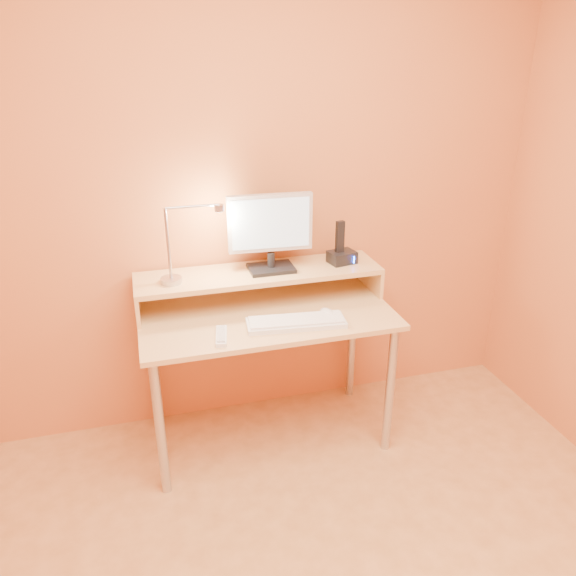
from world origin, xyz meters
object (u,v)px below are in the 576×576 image
object	(u,v)px
monitor_panel	(270,223)
lamp_base	(171,280)
keyboard	(296,323)
phone_dock	(342,257)
remote_control	(221,336)
mouse	(328,314)

from	to	relation	value
monitor_panel	lamp_base	size ratio (longest dim) A/B	4.07
lamp_base	keyboard	world-z (taller)	lamp_base
phone_dock	remote_control	xyz separation A→B (m)	(-0.68, -0.33, -0.18)
keyboard	phone_dock	bearing A→B (deg)	48.72
monitor_panel	phone_dock	bearing A→B (deg)	1.69
lamp_base	remote_control	world-z (taller)	lamp_base
mouse	lamp_base	bearing A→B (deg)	156.41
phone_dock	keyboard	world-z (taller)	phone_dock
monitor_panel	mouse	distance (m)	0.51
mouse	phone_dock	bearing A→B (deg)	53.10
lamp_base	phone_dock	xyz separation A→B (m)	(0.85, 0.03, 0.02)
lamp_base	phone_dock	distance (m)	0.86
keyboard	remote_control	xyz separation A→B (m)	(-0.35, -0.03, -0.00)
monitor_panel	remote_control	bearing A→B (deg)	-129.09
monitor_panel	keyboard	distance (m)	0.50
phone_dock	remote_control	world-z (taller)	phone_dock
phone_dock	keyboard	bearing A→B (deg)	-148.83
keyboard	mouse	size ratio (longest dim) A/B	4.06
phone_dock	mouse	distance (m)	0.35
lamp_base	mouse	size ratio (longest dim) A/B	0.90
keyboard	remote_control	size ratio (longest dim) A/B	2.61
monitor_panel	keyboard	xyz separation A→B (m)	(0.04, -0.31, -0.39)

